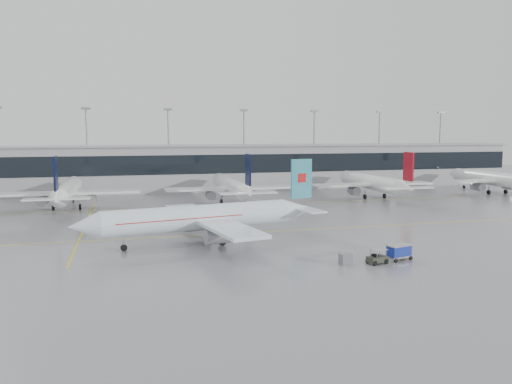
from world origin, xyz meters
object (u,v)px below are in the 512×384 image
object	(u,v)px
gse_unit	(346,259)
air_canada_jet	(207,217)
baggage_tug	(377,259)
baggage_cart	(399,251)

from	to	relation	value
gse_unit	air_canada_jet	bearing A→B (deg)	128.20
baggage_tug	baggage_cart	distance (m)	3.64
baggage_cart	baggage_tug	bearing A→B (deg)	-180.00
baggage_cart	gse_unit	bearing A→B (deg)	168.29
baggage_cart	gse_unit	world-z (taller)	baggage_cart
air_canada_jet	gse_unit	world-z (taller)	air_canada_jet
baggage_tug	baggage_cart	size ratio (longest dim) A/B	1.08
baggage_cart	gse_unit	distance (m)	7.40
air_canada_jet	baggage_tug	xyz separation A→B (m)	(18.04, -16.77, -3.10)
air_canada_jet	baggage_cart	distance (m)	26.86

